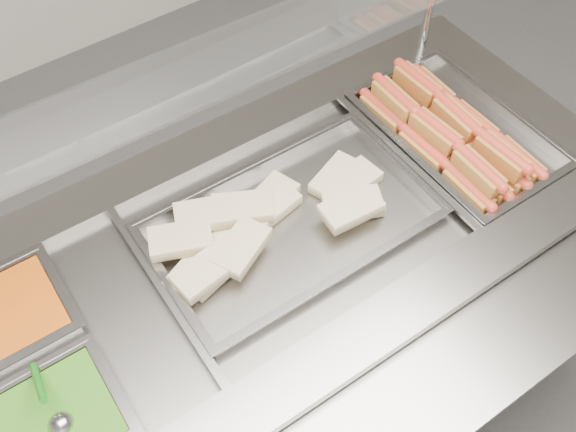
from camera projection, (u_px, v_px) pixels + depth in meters
steam_counter at (274, 317)px, 1.87m from camera, size 1.83×0.86×0.87m
tray_rail at (404, 404)px, 1.31m from camera, size 1.74×0.42×0.05m
sneeze_guard at (213, 66)px, 1.35m from camera, size 1.59×0.33×0.42m
pan_hotdogs at (454, 139)px, 1.76m from camera, size 0.34×0.54×0.10m
pan_wraps at (291, 226)px, 1.56m from camera, size 0.67×0.41×0.07m
pan_beans at (2, 327)px, 1.41m from camera, size 0.30×0.24×0.10m
pan_peas at (50, 432)px, 1.27m from camera, size 0.30×0.24×0.10m
hotdogs_in_buns at (448, 132)px, 1.71m from camera, size 0.25×0.50×0.11m
tortilla_wraps at (262, 223)px, 1.53m from camera, size 0.61×0.30×0.07m
serving_spoon at (58, 417)px, 1.24m from camera, size 0.05×0.17×0.13m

